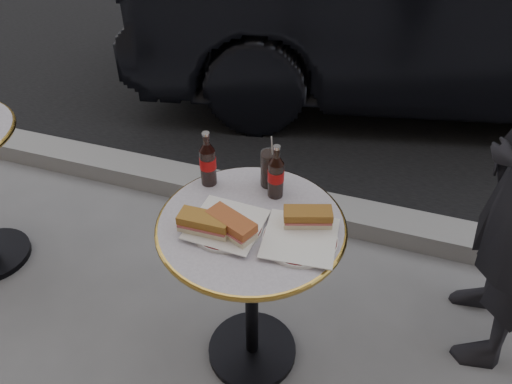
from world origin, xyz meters
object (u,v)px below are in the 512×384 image
(bistro_table, at_px, (252,295))
(plate_right, at_px, (300,240))
(cola_glass, at_px, (270,169))
(cola_bottle_left, at_px, (208,158))
(plate_left, at_px, (226,226))
(cola_bottle_right, at_px, (276,171))

(bistro_table, xyz_separation_m, plate_right, (0.17, -0.03, 0.37))
(bistro_table, height_order, cola_glass, cola_glass)
(plate_right, distance_m, cola_glass, 0.30)
(bistro_table, distance_m, cola_bottle_left, 0.54)
(cola_bottle_left, xyz_separation_m, cola_glass, (0.21, 0.06, -0.04))
(plate_left, bearing_deg, cola_glass, 76.11)
(bistro_table, relative_size, cola_bottle_left, 3.49)
(cola_bottle_left, distance_m, cola_glass, 0.22)
(plate_left, relative_size, plate_right, 1.00)
(cola_glass, bearing_deg, bistro_table, -89.19)
(plate_left, height_order, cola_bottle_right, cola_bottle_right)
(plate_left, distance_m, cola_bottle_left, 0.26)
(bistro_table, height_order, plate_left, plate_left)
(bistro_table, bearing_deg, cola_bottle_right, 77.91)
(plate_left, height_order, cola_bottle_left, cola_bottle_left)
(cola_glass, bearing_deg, cola_bottle_right, -53.74)
(cola_bottle_right, bearing_deg, bistro_table, -102.09)
(plate_right, bearing_deg, cola_bottle_right, 125.57)
(bistro_table, bearing_deg, plate_right, -11.11)
(plate_right, bearing_deg, bistro_table, 168.89)
(plate_right, bearing_deg, cola_bottle_left, 154.22)
(cola_bottle_left, bearing_deg, cola_glass, 16.04)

